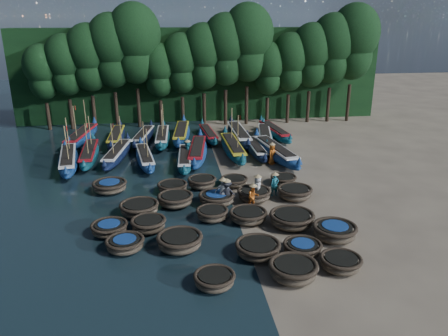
{
  "coord_description": "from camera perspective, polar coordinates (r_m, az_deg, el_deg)",
  "views": [
    {
      "loc": [
        -3.73,
        -26.11,
        11.18
      ],
      "look_at": [
        -0.1,
        1.96,
        1.3
      ],
      "focal_mm": 35.0,
      "sensor_mm": 36.0,
      "label": 1
    }
  ],
  "objects": [
    {
      "name": "coracle_10",
      "position": [
        24.51,
        -14.74,
        -7.58
      ],
      "size": [
        2.45,
        2.45,
        0.66
      ],
      "rotation": [
        0.0,
        0.0,
        0.4
      ],
      "color": "brown",
      "rests_on": "ground"
    },
    {
      "name": "tree_7",
      "position": [
        46.43,
        -2.7,
        14.45
      ],
      "size": [
        4.51,
        4.51,
        10.63
      ],
      "color": "black",
      "rests_on": "ground"
    },
    {
      "name": "long_boat_15",
      "position": [
        41.22,
        1.94,
        4.38
      ],
      "size": [
        1.79,
        9.2,
        1.62
      ],
      "rotation": [
        0.0,
        0.0,
        0.02
      ],
      "color": "#0E1434",
      "rests_on": "ground"
    },
    {
      "name": "long_boat_0",
      "position": [
        36.14,
        -19.68,
        1.03
      ],
      "size": [
        2.89,
        8.49,
        3.66
      ],
      "rotation": [
        0.0,
        0.0,
        0.17
      ],
      "color": "navy",
      "rests_on": "ground"
    },
    {
      "name": "tree_6",
      "position": [
        46.35,
        -5.61,
        13.54
      ],
      "size": [
        4.09,
        4.09,
        9.65
      ],
      "color": "black",
      "rests_on": "ground"
    },
    {
      "name": "coracle_13",
      "position": [
        25.09,
        3.17,
        -6.22
      ],
      "size": [
        2.3,
        2.3,
        0.72
      ],
      "rotation": [
        0.0,
        0.0,
        -0.15
      ],
      "color": "brown",
      "rests_on": "ground"
    },
    {
      "name": "coracle_16",
      "position": [
        27.22,
        -6.36,
        -4.1
      ],
      "size": [
        2.46,
        2.46,
        0.78
      ],
      "rotation": [
        0.0,
        0.0,
        0.22
      ],
      "color": "brown",
      "rests_on": "ground"
    },
    {
      "name": "fisherman_5",
      "position": [
        35.97,
        -4.76,
        2.43
      ],
      "size": [
        0.59,
        1.48,
        1.76
      ],
      "rotation": [
        0.0,
        0.0,
        1.48
      ],
      "color": "#1B6473",
      "rests_on": "ground"
    },
    {
      "name": "fisherman_3",
      "position": [
        26.96,
        0.38,
        -3.2
      ],
      "size": [
        1.14,
        0.71,
        1.9
      ],
      "rotation": [
        0.0,
        0.0,
        3.07
      ],
      "color": "black",
      "rests_on": "ground"
    },
    {
      "name": "long_boat_12",
      "position": [
        40.96,
        -8.06,
        4.0
      ],
      "size": [
        1.67,
        8.09,
        3.44
      ],
      "rotation": [
        0.0,
        0.0,
        -0.03
      ],
      "color": "#0E4752",
      "rests_on": "ground"
    },
    {
      "name": "long_boat_1",
      "position": [
        37.22,
        -17.19,
        1.76
      ],
      "size": [
        1.92,
        8.12,
        3.46
      ],
      "rotation": [
        0.0,
        0.0,
        0.06
      ],
      "color": "#0E4752",
      "rests_on": "ground"
    },
    {
      "name": "coracle_20",
      "position": [
        30.12,
        -14.69,
        -2.31
      ],
      "size": [
        2.53,
        2.53,
        0.76
      ],
      "rotation": [
        0.0,
        0.0,
        0.21
      ],
      "color": "brown",
      "rests_on": "ground"
    },
    {
      "name": "long_boat_9",
      "position": [
        42.6,
        -18.09,
        3.9
      ],
      "size": [
        2.73,
        8.94,
        3.83
      ],
      "rotation": [
        0.0,
        0.0,
        -0.13
      ],
      "color": "navy",
      "rests_on": "ground"
    },
    {
      "name": "long_boat_10",
      "position": [
        41.8,
        -13.9,
        3.93
      ],
      "size": [
        1.48,
        8.17,
        1.44
      ],
      "rotation": [
        0.0,
        0.0,
        -0.01
      ],
      "color": "#0E1434",
      "rests_on": "ground"
    },
    {
      "name": "tree_2",
      "position": [
        46.9,
        -17.27,
        13.69
      ],
      "size": [
        4.51,
        4.51,
        10.63
      ],
      "color": "black",
      "rests_on": "ground"
    },
    {
      "name": "tree_11",
      "position": [
        48.13,
        8.61,
        13.63
      ],
      "size": [
        4.09,
        4.09,
        9.65
      ],
      "color": "black",
      "rests_on": "ground"
    },
    {
      "name": "long_boat_14",
      "position": [
        41.86,
        -2.08,
        4.43
      ],
      "size": [
        1.86,
        7.24,
        1.28
      ],
      "rotation": [
        0.0,
        0.0,
        0.08
      ],
      "color": "#0E4752",
      "rests_on": "ground"
    },
    {
      "name": "coracle_6",
      "position": [
        22.35,
        -5.81,
        -9.49
      ],
      "size": [
        2.76,
        2.76,
        0.83
      ],
      "rotation": [
        0.0,
        0.0,
        0.33
      ],
      "color": "brown",
      "rests_on": "ground"
    },
    {
      "name": "coracle_12",
      "position": [
        25.26,
        -1.55,
        -6.0
      ],
      "size": [
        1.95,
        1.95,
        0.71
      ],
      "rotation": [
        0.0,
        0.0,
        -0.14
      ],
      "color": "brown",
      "rests_on": "ground"
    },
    {
      "name": "long_boat_11",
      "position": [
        41.65,
        -10.47,
        4.07
      ],
      "size": [
        2.58,
        7.53,
        1.34
      ],
      "rotation": [
        0.0,
        0.0,
        -0.17
      ],
      "color": "#0E1434",
      "rests_on": "ground"
    },
    {
      "name": "coracle_11",
      "position": [
        24.35,
        -9.83,
        -7.25
      ],
      "size": [
        1.96,
        1.96,
        0.76
      ],
      "rotation": [
        0.0,
        0.0,
        -0.08
      ],
      "color": "brown",
      "rests_on": "ground"
    },
    {
      "name": "tree_10",
      "position": [
        47.62,
        5.84,
        12.86
      ],
      "size": [
        3.68,
        3.68,
        8.68
      ],
      "color": "black",
      "rests_on": "ground"
    },
    {
      "name": "coracle_2",
      "position": [
        19.53,
        -1.25,
        -14.35
      ],
      "size": [
        1.85,
        1.85,
        0.66
      ],
      "rotation": [
        0.0,
        0.0,
        -0.04
      ],
      "color": "brown",
      "rests_on": "ground"
    },
    {
      "name": "tree_9",
      "position": [
        46.94,
        3.1,
        16.15
      ],
      "size": [
        5.34,
        5.34,
        12.58
      ],
      "color": "black",
      "rests_on": "ground"
    },
    {
      "name": "coracle_22",
      "position": [
        29.87,
        -2.89,
        -1.86
      ],
      "size": [
        2.06,
        2.06,
        0.77
      ],
      "rotation": [
        0.0,
        0.0,
        0.14
      ],
      "color": "brown",
      "rests_on": "ground"
    },
    {
      "name": "long_boat_16",
      "position": [
        41.14,
        5.33,
        4.2
      ],
      "size": [
        2.87,
        8.3,
        1.48
      ],
      "rotation": [
        0.0,
        0.0,
        -0.17
      ],
      "color": "#0E4752",
      "rests_on": "ground"
    },
    {
      "name": "coracle_4",
      "position": [
        21.35,
        15.01,
        -11.83
      ],
      "size": [
        2.39,
        2.39,
        0.68
      ],
      "rotation": [
        0.0,
        0.0,
        0.39
      ],
      "color": "brown",
      "rests_on": "ground"
    },
    {
      "name": "tree_3",
      "position": [
        46.53,
        -14.47,
        14.74
      ],
      "size": [
        4.92,
        4.92,
        11.6
      ],
      "color": "black",
      "rests_on": "ground"
    },
    {
      "name": "long_boat_6",
      "position": [
        37.04,
        1.16,
        2.64
      ],
      "size": [
        1.77,
        8.89,
        3.78
      ],
      "rotation": [
        0.0,
        0.0,
        0.03
      ],
      "color": "#0E4752",
      "rests_on": "ground"
    },
    {
      "name": "tree_1",
      "position": [
        47.39,
        -19.99,
        12.63
      ],
      "size": [
        4.09,
        4.09,
        9.65
      ],
      "color": "black",
      "rests_on": "ground"
    },
    {
      "name": "coracle_18",
      "position": [
        27.9,
        3.95,
        -3.44
      ],
      "size": [
        2.37,
        2.37,
        0.77
      ],
      "rotation": [
        0.0,
        0.0,
        -0.19
      ],
      "color": "brown",
      "rests_on": "ground"
    },
    {
      "name": "foliage_wall",
      "position": [
        50.13,
        -3.12,
        12.13
      ],
      "size": [
        40.0,
        3.0,
        10.0
      ],
      "primitive_type": "cube",
      "color": "black",
      "rests_on": "ground"
    },
    {
      "name": "ground",
      "position": [
        28.64,
        0.69,
        -3.73
      ],
      "size": [
        120.0,
        120.0,
        0.0
      ],
      "primitive_type": "plane",
      "color": "gray",
      "rests_on": "ground"
    },
    {
      "name": "tree_12",
      "position": [
        48.74,
        11.34,
        14.34
      ],
      "size": [
        4.51,
        4.51,
        10.63
      ],
      "color": "black",
      "rests_on": "ground"
    },
    {
      "name": "coracle_15",
      "position": [
        26.33,
        -11.01,
        -5.18
      ],
      "size": [
        2.89,
        2.89,
        0.79
      ],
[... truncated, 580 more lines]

